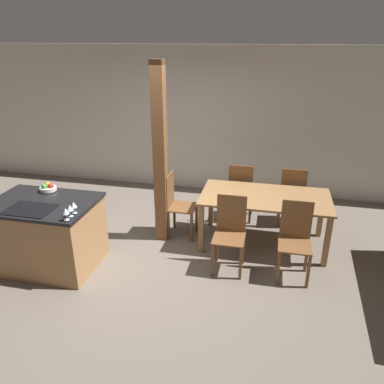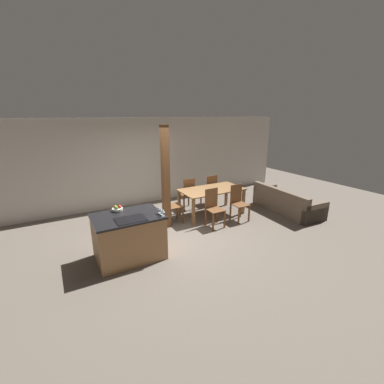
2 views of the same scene
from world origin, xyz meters
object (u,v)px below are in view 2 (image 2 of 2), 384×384
object	(u,v)px
dining_chair_far_left	(188,193)
dining_chair_near_left	(214,207)
wine_glass_middle	(161,210)
dining_chair_near_right	(238,202)
couch	(286,203)
fruit_bowl	(117,209)
wine_glass_far	(159,208)
timber_post	(166,178)
kitchen_island	(129,237)
dining_table	(212,192)
wine_glass_near	(163,211)
dining_chair_far_right	(210,189)
dining_chair_head_end	(171,205)

from	to	relation	value
dining_chair_far_left	dining_chair_near_left	bearing A→B (deg)	90.00
wine_glass_middle	dining_chair_far_left	bearing A→B (deg)	50.88
dining_chair_near_right	couch	world-z (taller)	dining_chair_near_right
fruit_bowl	wine_glass_far	distance (m)	0.88
dining_chair_near_left	timber_post	distance (m)	1.43
kitchen_island	dining_table	bearing A→B (deg)	22.79
dining_chair_near_right	wine_glass_near	bearing A→B (deg)	-161.69
dining_table	dining_chair_near_right	distance (m)	0.82
dining_chair_near_left	dining_chair_far_right	bearing A→B (deg)	59.91
dining_chair_near_left	timber_post	xyz separation A→B (m)	(-1.07, 0.55, 0.77)
fruit_bowl	dining_chair_near_right	xyz separation A→B (m)	(3.25, 0.12, -0.45)
dining_chair_near_right	couch	distance (m)	1.71
dining_chair_far_left	dining_chair_near_right	bearing A→B (deg)	120.09
wine_glass_near	wine_glass_middle	bearing A→B (deg)	90.00
wine_glass_middle	fruit_bowl	bearing A→B (deg)	136.96
dining_chair_near_left	timber_post	bearing A→B (deg)	152.79
kitchen_island	wine_glass_near	xyz separation A→B (m)	(0.58, -0.40, 0.57)
wine_glass_near	dining_chair_head_end	bearing A→B (deg)	60.32
wine_glass_middle	timber_post	xyz separation A→B (m)	(0.68, 1.31, 0.26)
fruit_bowl	dining_table	bearing A→B (deg)	16.03
kitchen_island	fruit_bowl	world-z (taller)	fruit_bowl
dining_chair_near_left	wine_glass_near	bearing A→B (deg)	-154.19
wine_glass_near	dining_chair_head_end	world-z (taller)	wine_glass_near
dining_chair_far_right	dining_chair_head_end	bearing A→B (deg)	22.56
dining_chair_far_left	timber_post	distance (m)	1.57
dining_chair_head_end	dining_chair_far_right	bearing A→B (deg)	-67.44
wine_glass_near	timber_post	distance (m)	1.58
wine_glass_far	dining_chair_far_left	distance (m)	2.76
wine_glass_far	dining_chair_head_end	xyz separation A→B (m)	(0.88, 1.37, -0.51)
dining_table	kitchen_island	bearing A→B (deg)	-157.21
dining_chair_far_right	dining_chair_head_end	xyz separation A→B (m)	(-1.68, -0.70, 0.00)
wine_glass_middle	dining_chair_far_right	distance (m)	3.39
fruit_bowl	dining_chair_far_right	bearing A→B (deg)	25.01
wine_glass_middle	dining_chair_far_left	xyz separation A→B (m)	(1.76, 2.16, -0.51)
dining_table	dining_chair_near_right	xyz separation A→B (m)	(0.41, -0.70, -0.15)
kitchen_island	wine_glass_far	world-z (taller)	wine_glass_far
kitchen_island	dining_chair_far_left	xyz separation A→B (m)	(2.34, 1.85, 0.06)
dining_table	dining_chair_far_right	bearing A→B (deg)	59.91
dining_chair_near_right	kitchen_island	bearing A→B (deg)	-171.81
dining_chair_near_left	dining_chair_far_left	xyz separation A→B (m)	(0.00, 1.40, 0.00)
fruit_bowl	wine_glass_middle	size ratio (longest dim) A/B	1.49
wine_glass_far	dining_chair_far_right	size ratio (longest dim) A/B	0.15
dining_table	wine_glass_near	bearing A→B (deg)	-144.37
dining_table	dining_chair_head_end	world-z (taller)	dining_chair_head_end
timber_post	dining_chair_far_left	bearing A→B (deg)	38.36
timber_post	wine_glass_middle	bearing A→B (deg)	-117.56
dining_table	couch	size ratio (longest dim) A/B	0.85
dining_chair_far_left	couch	distance (m)	2.97
dining_chair_near_left	couch	bearing A→B (deg)	-4.73
dining_chair_far_left	dining_chair_far_right	xyz separation A→B (m)	(0.81, 0.00, 0.00)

